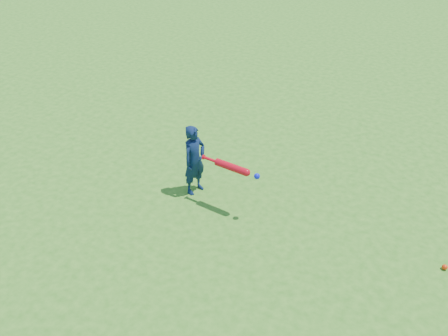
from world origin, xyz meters
name	(u,v)px	position (x,y,z in m)	size (l,w,h in m)	color
ground	(230,210)	(0.00, 0.00, 0.00)	(80.00, 80.00, 0.00)	#31751B
child	(194,160)	(-0.66, 0.20, 0.53)	(0.38, 0.25, 1.05)	#0D1D3F
ground_ball_red	(445,267)	(2.78, 0.14, 0.03)	(0.07, 0.07, 0.07)	red
bat_swing	(234,168)	(0.02, 0.06, 0.67)	(0.89, 0.17, 0.10)	red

